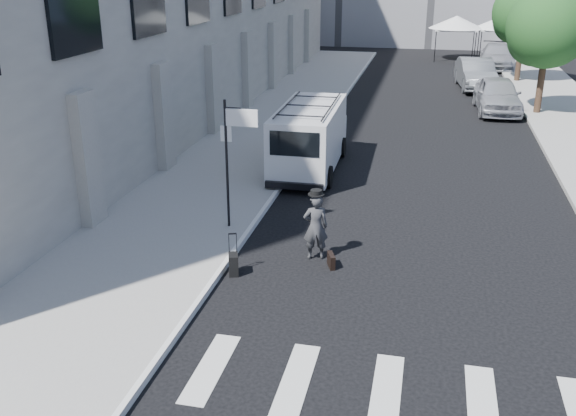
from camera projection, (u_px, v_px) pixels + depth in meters
The scene contains 15 objects.
ground at pixel (298, 296), 14.28m from camera, with size 120.00×120.00×0.00m, color black.
sidewalk_left at pixel (278, 120), 29.68m from camera, with size 4.50×48.00×0.15m, color gray.
sidewalk_right at pixel (567, 115), 30.62m from camera, with size 4.00×56.00×0.15m, color gray.
sign_pole at pixel (235, 138), 16.71m from camera, with size 1.03×0.07×3.50m.
tree_near at pixel (545, 30), 29.66m from camera, with size 3.80×3.83×6.03m.
tree_far at pixel (523, 15), 37.85m from camera, with size 3.80×3.83×6.03m.
tent_left at pixel (457, 23), 47.07m from camera, with size 4.00×4.00×3.20m.
tent_right at pixel (501, 23), 46.88m from camera, with size 4.00×4.00×3.20m.
businessman at pixel (316, 227), 15.79m from camera, with size 0.62×0.41×1.69m, color #37383A.
briefcase at pixel (331, 260), 15.57m from camera, with size 0.12×0.44×0.34m, color black.
suitcase at pixel (233, 264), 15.16m from camera, with size 0.33×0.41×1.00m.
cargo_van at pixel (310, 136), 22.62m from camera, with size 2.21×6.04×2.26m.
parked_car_a at pixel (497, 95), 31.25m from camera, with size 2.00×4.97×1.69m, color #A7A8AF.
parked_car_b at pixel (476, 74), 37.02m from camera, with size 1.81×5.19×1.71m, color slate.
parked_car_c at pixel (497, 56), 44.17m from camera, with size 2.25×5.54×1.61m, color #9B9DA3.
Camera 1 is at (2.54, -12.35, 6.98)m, focal length 40.00 mm.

